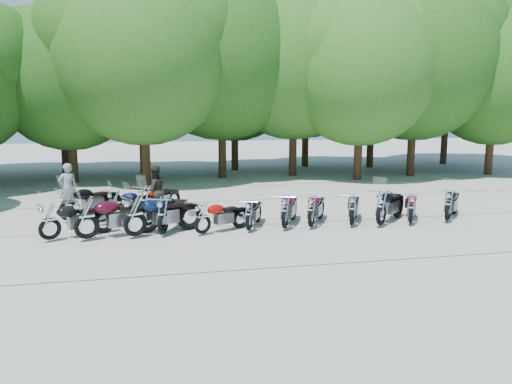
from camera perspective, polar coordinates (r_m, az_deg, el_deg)
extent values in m
plane|color=#A5A095|center=(15.03, 1.18, -5.06)|extent=(90.00, 90.00, 0.00)
cylinder|color=#3A2614|center=(27.38, -20.22, 4.45)|extent=(0.44, 0.44, 3.31)
sphere|color=#286319|center=(27.34, -20.67, 12.12)|extent=(7.31, 7.31, 7.31)
cylinder|color=#3A2614|center=(25.48, -12.53, 5.18)|extent=(0.44, 0.44, 3.93)
sphere|color=#357721|center=(25.54, -12.89, 14.98)|extent=(8.70, 8.70, 8.70)
cylinder|color=#3A2614|center=(27.58, -3.90, 5.90)|extent=(0.44, 0.44, 4.13)
sphere|color=#286319|center=(27.68, -4.01, 15.40)|extent=(9.13, 9.13, 9.13)
cylinder|color=#3A2614|center=(28.55, 4.24, 5.98)|extent=(0.44, 0.44, 4.09)
sphere|color=#357721|center=(28.63, 4.36, 15.07)|extent=(9.04, 9.04, 9.04)
cylinder|color=#3A2614|center=(27.32, 11.60, 5.16)|extent=(0.44, 0.44, 3.62)
sphere|color=#357721|center=(27.32, 11.89, 13.57)|extent=(8.00, 8.00, 8.00)
cylinder|color=#3A2614|center=(29.78, 17.36, 5.61)|extent=(0.44, 0.44, 3.98)
sphere|color=#286319|center=(29.85, 17.79, 14.07)|extent=(8.79, 8.79, 8.79)
cylinder|color=#3A2614|center=(31.85, 25.16, 4.85)|extent=(0.44, 0.44, 3.41)
sphere|color=#286319|center=(31.83, 25.65, 11.63)|extent=(7.53, 7.53, 7.53)
cylinder|color=#3A2614|center=(31.60, -21.04, 5.19)|extent=(0.44, 0.44, 3.52)
sphere|color=#357721|center=(31.60, -21.47, 12.26)|extent=(7.78, 7.78, 7.78)
cylinder|color=#3A2614|center=(30.67, -12.79, 5.38)|extent=(0.44, 0.44, 3.42)
sphere|color=#286319|center=(30.65, -13.05, 12.47)|extent=(7.56, 7.56, 7.56)
cylinder|color=#3A2614|center=(31.13, -2.45, 5.80)|extent=(0.44, 0.44, 3.56)
sphere|color=#286319|center=(31.12, -2.50, 13.07)|extent=(7.88, 7.88, 7.88)
cylinder|color=#3A2614|center=(33.24, 5.65, 6.16)|extent=(0.44, 0.44, 3.76)
sphere|color=#286319|center=(33.26, 5.77, 13.34)|extent=(8.31, 8.31, 8.31)
cylinder|color=#3A2614|center=(33.40, 12.95, 5.87)|extent=(0.44, 0.44, 3.63)
sphere|color=#357721|center=(33.40, 13.21, 12.77)|extent=(8.02, 8.02, 8.02)
cylinder|color=#3A2614|center=(37.04, 20.78, 6.41)|extent=(0.44, 0.44, 4.37)
sphere|color=#286319|center=(37.15, 21.23, 13.88)|extent=(9.67, 9.67, 9.67)
imported|color=gray|center=(19.38, -20.70, 0.40)|extent=(0.78, 0.65, 1.84)
imported|color=black|center=(18.14, -11.48, 0.15)|extent=(1.06, 0.96, 1.79)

